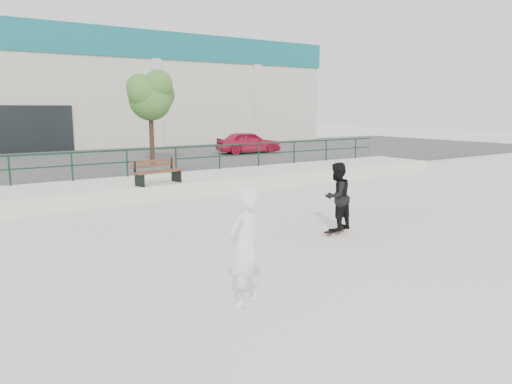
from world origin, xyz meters
TOP-DOWN VIEW (x-y plane):
  - ground at (0.00, 0.00)m, footprint 120.00×120.00m
  - ledge at (0.00, 9.50)m, footprint 30.00×3.00m
  - parking_strip at (0.00, 18.00)m, footprint 60.00×14.00m
  - railing at (-0.00, 10.80)m, footprint 28.00×0.06m
  - commercial_building at (-0.00, 31.99)m, footprint 44.20×16.33m
  - bench_right at (1.19, 8.46)m, footprint 1.87×0.88m
  - tree at (3.30, 13.81)m, footprint 2.35×2.09m
  - red_car at (10.17, 16.35)m, footprint 3.89×2.30m
  - skateboard at (2.82, 1.49)m, footprint 0.81×0.39m
  - standing_skater at (2.82, 1.49)m, footprint 0.91×0.77m
  - seated_skater at (-1.48, -1.01)m, footprint 0.77×0.62m

SIDE VIEW (x-z plane):
  - ground at x=0.00m, z-range 0.00..0.00m
  - skateboard at x=2.82m, z-range 0.03..0.12m
  - ledge at x=0.00m, z-range 0.00..0.50m
  - parking_strip at x=0.00m, z-range 0.00..0.50m
  - bench_right at x=1.19m, z-range 0.50..1.32m
  - seated_skater at x=-1.48m, z-range 0.00..1.85m
  - standing_skater at x=2.82m, z-range 0.09..1.76m
  - red_car at x=10.17m, z-range 0.50..1.74m
  - railing at x=0.00m, z-range 0.73..1.76m
  - tree at x=3.30m, z-range 1.54..5.73m
  - commercial_building at x=0.00m, z-range 0.58..8.58m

